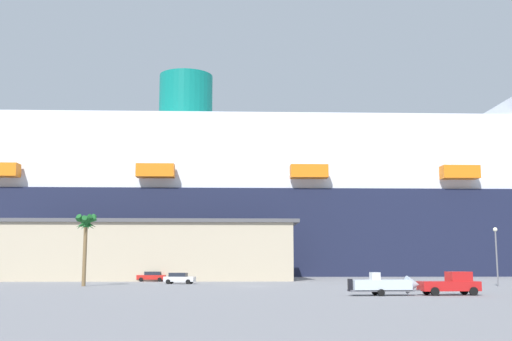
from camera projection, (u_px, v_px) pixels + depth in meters
The scene contains 9 objects.
ground_plane at pixel (257, 280), 110.72m from camera, with size 600.00×600.00×0.00m, color gray.
cruise_ship at pixel (300, 210), 152.23m from camera, with size 227.23×45.21×54.93m.
terminal_building at pixel (144, 251), 112.03m from camera, with size 54.76×25.53×10.09m.
pickup_truck at pixel (453, 284), 59.31m from camera, with size 5.79×2.77×2.20m.
small_boat_on_trailer at pixel (389, 285), 58.62m from camera, with size 7.65×2.48×2.15m.
palm_tree at pixel (87, 227), 82.17m from camera, with size 3.07×3.18×9.40m.
street_lamp at pixel (498, 247), 81.16m from camera, with size 0.56×0.56×7.56m.
parked_car_red_hatchback at pixel (154, 276), 100.65m from camera, with size 4.79×2.43×1.58m.
parked_car_silver_sedan at pixel (181, 278), 89.73m from camera, with size 4.57×2.43×1.58m.
Camera 1 is at (0.12, -82.35, 3.11)m, focal length 44.06 mm.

